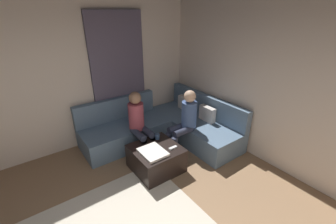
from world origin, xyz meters
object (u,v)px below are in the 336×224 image
object	(u,v)px
coffee_mug	(157,136)
person_on_couch_back	(185,120)
game_remote	(173,148)
ottoman	(156,158)
sectional_couch	(165,127)
person_on_couch_side	(139,122)

from	to	relation	value
coffee_mug	person_on_couch_back	distance (m)	0.61
coffee_mug	game_remote	size ratio (longest dim) A/B	0.63
person_on_couch_back	ottoman	bearing A→B (deg)	101.74
sectional_couch	person_on_couch_back	size ratio (longest dim) A/B	2.12
ottoman	game_remote	world-z (taller)	game_remote
person_on_couch_back	person_on_couch_side	bearing A→B (deg)	60.30
person_on_couch_side	game_remote	bearing A→B (deg)	104.69
game_remote	sectional_couch	bearing A→B (deg)	152.10
sectional_couch	coffee_mug	distance (m)	0.74
sectional_couch	game_remote	bearing A→B (deg)	-27.90
person_on_couch_side	person_on_couch_back	bearing A→B (deg)	150.30
sectional_couch	person_on_couch_back	xyz separation A→B (m)	(0.56, 0.06, 0.38)
coffee_mug	person_on_couch_back	world-z (taller)	person_on_couch_back
sectional_couch	game_remote	world-z (taller)	sectional_couch
ottoman	person_on_couch_side	distance (m)	0.73
person_on_couch_back	game_remote	bearing A→B (deg)	122.33
sectional_couch	game_remote	xyz separation A→B (m)	(0.90, -0.48, 0.15)
ottoman	person_on_couch_back	size ratio (longest dim) A/B	0.63
ottoman	person_on_couch_back	distance (m)	0.89
game_remote	person_on_couch_back	distance (m)	0.67
sectional_couch	coffee_mug	world-z (taller)	sectional_couch
game_remote	person_on_couch_side	size ratio (longest dim) A/B	0.12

